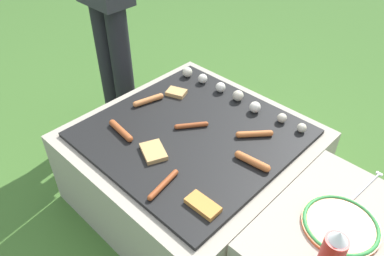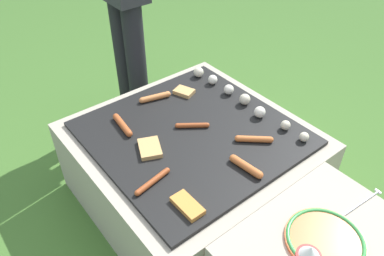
# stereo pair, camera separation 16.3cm
# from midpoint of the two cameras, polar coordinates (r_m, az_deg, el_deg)

# --- Properties ---
(ground_plane) EXTENTS (14.00, 14.00, 0.00)m
(ground_plane) POSITION_cam_midpoint_polar(r_m,az_deg,el_deg) (1.93, 2.45, -10.19)
(ground_plane) COLOR #3D6628
(grill) EXTENTS (0.94, 0.94, 0.41)m
(grill) POSITION_cam_midpoint_polar(r_m,az_deg,el_deg) (1.78, 2.63, -5.86)
(grill) COLOR #A89E8C
(grill) RESTS_ON ground_plane
(sausage_front_center) EXTENTS (0.10, 0.13, 0.02)m
(sausage_front_center) POSITION_cam_midpoint_polar(r_m,az_deg,el_deg) (1.66, 2.86, 0.30)
(sausage_front_center) COLOR #93421E
(sausage_front_center) RESTS_ON grill
(sausage_back_right) EXTENTS (0.16, 0.05, 0.03)m
(sausage_back_right) POSITION_cam_midpoint_polar(r_m,az_deg,el_deg) (1.48, 11.37, -5.90)
(sausage_back_right) COLOR #B7602D
(sausage_back_right) RESTS_ON grill
(sausage_front_left) EXTENTS (0.17, 0.05, 0.03)m
(sausage_front_left) POSITION_cam_midpoint_polar(r_m,az_deg,el_deg) (1.67, -7.84, 0.36)
(sausage_front_left) COLOR #A34C23
(sausage_front_left) RESTS_ON grill
(sausage_mid_right) EXTENTS (0.05, 0.17, 0.02)m
(sausage_mid_right) POSITION_cam_midpoint_polar(r_m,az_deg,el_deg) (1.41, -2.70, -8.28)
(sausage_mid_right) COLOR #93421E
(sausage_mid_right) RESTS_ON grill
(sausage_mid_left) EXTENTS (0.06, 0.16, 0.03)m
(sausage_mid_left) POSITION_cam_midpoint_polar(r_m,az_deg,el_deg) (1.83, -3.13, 4.62)
(sausage_mid_left) COLOR #C6753D
(sausage_mid_left) RESTS_ON grill
(sausage_back_center) EXTENTS (0.12, 0.13, 0.03)m
(sausage_back_center) POSITION_cam_midpoint_polar(r_m,az_deg,el_deg) (1.62, 12.31, -1.78)
(sausage_back_center) COLOR #B7602D
(sausage_back_center) RESTS_ON grill
(bread_slice_left) EXTENTS (0.15, 0.13, 0.02)m
(bread_slice_left) POSITION_cam_midpoint_polar(r_m,az_deg,el_deg) (1.54, -3.46, -3.20)
(bread_slice_left) COLOR tan
(bread_slice_left) RESTS_ON grill
(bread_slice_right) EXTENTS (0.13, 0.06, 0.02)m
(bread_slice_right) POSITION_cam_midpoint_polar(r_m,az_deg,el_deg) (1.33, 2.87, -11.87)
(bread_slice_right) COLOR #D18438
(bread_slice_right) RESTS_ON grill
(bread_slice_center) EXTENTS (0.11, 0.10, 0.02)m
(bread_slice_center) POSITION_cam_midpoint_polar(r_m,az_deg,el_deg) (1.88, 1.28, 5.48)
(bread_slice_center) COLOR tan
(bread_slice_center) RESTS_ON grill
(mushroom_row) EXTENTS (0.73, 0.07, 0.05)m
(mushroom_row) POSITION_cam_midpoint_polar(r_m,az_deg,el_deg) (1.84, 9.72, 4.62)
(mushroom_row) COLOR beige
(mushroom_row) RESTS_ON grill
(plate_colorful) EXTENTS (0.26, 0.26, 0.02)m
(plate_colorful) POSITION_cam_midpoint_polar(r_m,az_deg,el_deg) (1.35, 23.05, -15.61)
(plate_colorful) COLOR orange
(plate_colorful) RESTS_ON side_ledge
(fork_utensil) EXTENTS (0.03, 0.22, 0.01)m
(fork_utensil) POSITION_cam_midpoint_polar(r_m,az_deg,el_deg) (1.51, 27.34, -10.28)
(fork_utensil) COLOR silver
(fork_utensil) RESTS_ON side_ledge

